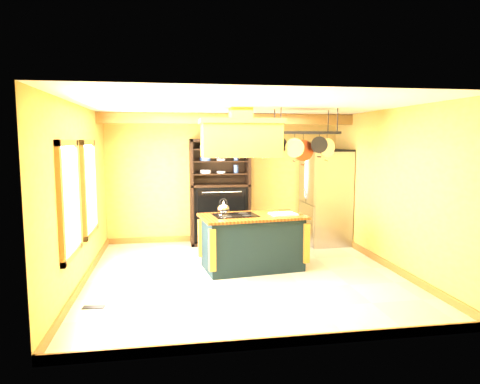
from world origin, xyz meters
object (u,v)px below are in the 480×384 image
object	(u,v)px
kitchen_island	(252,241)
refrigerator	(325,199)
pot_rack	(305,139)
hutch	(220,203)
range_hood	(241,137)

from	to	relation	value
kitchen_island	refrigerator	world-z (taller)	refrigerator
kitchen_island	pot_rack	distance (m)	1.95
kitchen_island	pot_rack	bearing A→B (deg)	-6.65
kitchen_island	hutch	size ratio (longest dim) A/B	0.83
pot_rack	hutch	bearing A→B (deg)	122.81
kitchen_island	range_hood	distance (m)	1.78
pot_rack	refrigerator	size ratio (longest dim) A/B	0.59
pot_rack	hutch	world-z (taller)	pot_rack
kitchen_island	range_hood	bearing A→B (deg)	172.77
refrigerator	hutch	size ratio (longest dim) A/B	0.88
hutch	kitchen_island	bearing A→B (deg)	-80.28
refrigerator	pot_rack	bearing A→B (deg)	-121.77
hutch	refrigerator	bearing A→B (deg)	-9.32
kitchen_island	hutch	xyz separation A→B (m)	(-0.33, 1.93, 0.39)
hutch	range_hood	bearing A→B (deg)	-86.06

